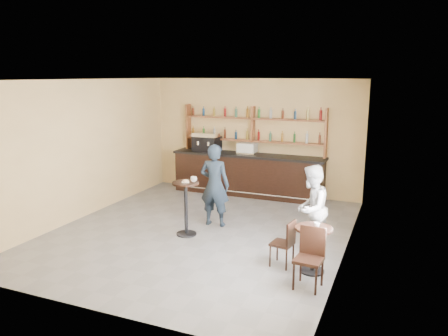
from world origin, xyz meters
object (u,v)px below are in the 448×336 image
at_px(bar_counter, 248,174).
at_px(cafe_table, 313,250).
at_px(espresso_machine, 207,142).
at_px(patron_second, 311,208).
at_px(chair_west, 282,243).
at_px(pedestal_table, 186,209).
at_px(pastry_case, 247,148).
at_px(chair_south, 309,259).
at_px(man_main, 215,185).

bearing_deg(bar_counter, cafe_table, -57.66).
xyz_separation_m(espresso_machine, cafe_table, (3.91, -4.20, -1.02)).
bearing_deg(cafe_table, patron_second, 104.28).
relative_size(espresso_machine, patron_second, 0.44).
bearing_deg(bar_counter, chair_west, -63.05).
xyz_separation_m(pedestal_table, cafe_table, (2.80, -0.75, -0.17)).
relative_size(pastry_case, chair_south, 0.53).
bearing_deg(bar_counter, espresso_machine, 180.00).
height_order(pastry_case, pedestal_table, pastry_case).
distance_m(espresso_machine, cafe_table, 5.83).
xyz_separation_m(bar_counter, chair_south, (2.71, -4.80, -0.10)).
bearing_deg(chair_west, bar_counter, -144.63).
bearing_deg(cafe_table, chair_west, 174.81).
bearing_deg(chair_west, pastry_case, -144.41).
bearing_deg(chair_south, cafe_table, 99.82).
distance_m(man_main, cafe_table, 2.98).
distance_m(pastry_case, chair_west, 4.75).
xyz_separation_m(espresso_machine, pedestal_table, (1.11, -3.45, -0.85)).
bearing_deg(man_main, patron_second, 161.16).
relative_size(pedestal_table, man_main, 0.62).
xyz_separation_m(man_main, chair_west, (1.95, -1.49, -0.50)).
bearing_deg(espresso_machine, man_main, -56.77).
distance_m(bar_counter, espresso_machine, 1.50).
bearing_deg(espresso_machine, patron_second, -36.51).
xyz_separation_m(espresso_machine, pastry_case, (1.22, 0.00, -0.11)).
distance_m(cafe_table, chair_west, 0.55).
distance_m(pedestal_table, chair_south, 3.16).
bearing_deg(chair_south, espresso_machine, 134.52).
bearing_deg(patron_second, chair_west, -11.26).
distance_m(pedestal_table, man_main, 0.92).
bearing_deg(patron_second, pastry_case, -134.71).
bearing_deg(man_main, espresso_machine, -65.51).
distance_m(chair_west, chair_south, 0.89).
height_order(espresso_machine, man_main, man_main).
bearing_deg(pedestal_table, man_main, 68.92).
distance_m(man_main, chair_south, 3.36).
distance_m(bar_counter, cafe_table, 4.98).
bearing_deg(cafe_table, espresso_machine, 132.89).
height_order(man_main, cafe_table, man_main).
bearing_deg(pastry_case, chair_west, -57.15).
bearing_deg(espresso_machine, pastry_case, 5.29).
distance_m(pedestal_table, chair_west, 2.36).
height_order(pastry_case, patron_second, patron_second).
bearing_deg(chair_south, man_main, 144.93).
relative_size(espresso_machine, pedestal_table, 0.65).
relative_size(man_main, patron_second, 1.10).
bearing_deg(chair_south, bar_counter, 124.50).
distance_m(pastry_case, pedestal_table, 3.53).
bearing_deg(patron_second, man_main, -96.80).
bearing_deg(chair_west, cafe_table, 93.23).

